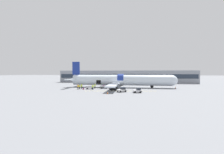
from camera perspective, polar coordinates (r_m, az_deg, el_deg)
name	(u,v)px	position (r m, az deg, el deg)	size (l,w,h in m)	color
ground_plane	(120,89)	(52.34, 2.90, -4.51)	(500.00, 500.00, 0.00)	slate
apron_marking_line	(120,91)	(46.20, 3.20, -5.35)	(21.84, 3.26, 0.01)	yellow
terminal_strip	(126,76)	(87.23, 5.32, 0.21)	(74.70, 13.57, 6.72)	gray
airplane	(120,80)	(56.75, 2.90, -1.26)	(41.22, 32.98, 9.92)	silver
baggage_tug_lead	(122,90)	(43.94, 3.80, -4.94)	(2.99, 2.77, 1.38)	white
baggage_tug_mid	(138,91)	(42.78, 9.70, -5.13)	(2.65, 2.34, 1.42)	silver
baggage_cart_loading	(90,88)	(52.32, -8.41, -4.01)	(3.41, 2.67, 0.99)	#B7BABF
baggage_cart_queued	(104,87)	(53.40, -3.05, -3.77)	(3.54, 2.12, 1.18)	#B7BABF
ground_crew_loader_a	(78,87)	(51.21, -12.84, -3.63)	(0.57, 0.57, 1.80)	#2D2D33
ground_crew_loader_b	(80,87)	(52.38, -12.21, -3.63)	(0.55, 0.40, 1.58)	black
ground_crew_driver	(82,86)	(53.05, -11.47, -3.45)	(0.57, 0.57, 1.78)	#2D2D33
ground_crew_supervisor	(95,86)	(53.83, -6.51, -3.40)	(0.54, 0.54, 1.70)	#2D2D33
ground_crew_helper	(93,87)	(49.95, -7.32, -3.80)	(0.58, 0.51, 1.70)	#1E2338
suitcase_on_tarmac_upright	(83,89)	(50.56, -10.87, -4.46)	(0.46, 0.37, 0.64)	#721951
safety_cone_nose	(175,88)	(57.86, 22.99, -3.75)	(0.47, 0.47, 0.65)	black
safety_cone_engine_left	(107,93)	(40.04, -1.74, -6.09)	(0.62, 0.62, 0.55)	black
safety_cone_wingtip	(120,89)	(48.98, 3.20, -4.55)	(0.60, 0.60, 0.72)	black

